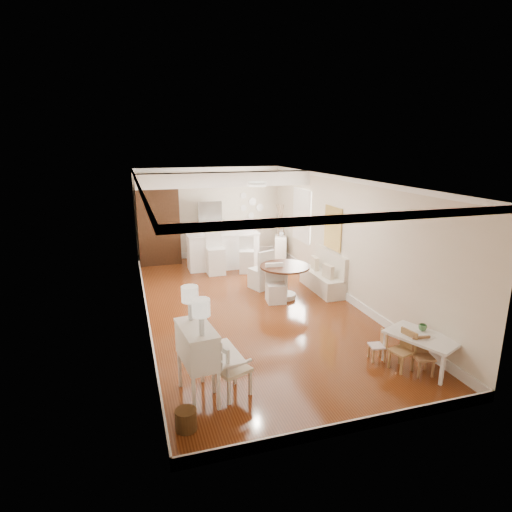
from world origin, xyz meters
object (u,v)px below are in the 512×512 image
pantry_cabinet (158,225)px  bar_stool_left (215,254)px  kids_chair_b (377,345)px  gustavian_armchair (232,367)px  slip_chair_near (276,284)px  bar_stool_right (247,255)px  kids_table (421,351)px  breakfast_counter (223,251)px  dining_table (285,282)px  fridge (222,230)px  slip_chair_far (261,269)px  secretary_bureau (198,363)px  kids_chair_a (402,350)px  wicker_basket (186,420)px  sideboard (281,248)px  kids_chair_c (423,357)px

pantry_cabinet → bar_stool_left: bearing=-49.3°
kids_chair_b → pantry_cabinet: pantry_cabinet is taller
gustavian_armchair → slip_chair_near: size_ratio=0.96×
bar_stool_right → kids_table: bearing=-62.5°
breakfast_counter → bar_stool_left: bearing=-123.0°
dining_table → bar_stool_right: 2.23m
slip_chair_near → fridge: size_ratio=0.49×
kids_table → pantry_cabinet: bearing=114.9°
slip_chair_far → fridge: size_ratio=0.55×
secretary_bureau → kids_chair_a: bearing=-9.5°
kids_table → slip_chair_near: 3.66m
gustavian_armchair → dining_table: 4.08m
wicker_basket → pantry_cabinet: 8.06m
kids_table → bar_stool_right: bar_stool_right is taller
dining_table → bar_stool_left: size_ratio=0.99×
sideboard → kids_chair_a: bearing=-73.6°
kids_chair_a → slip_chair_far: size_ratio=0.67×
gustavian_armchair → bar_stool_right: size_ratio=0.84×
gustavian_armchair → breakfast_counter: breakfast_counter is taller
breakfast_counter → kids_chair_b: bearing=-78.3°
kids_chair_c → slip_chair_far: bearing=114.7°
kids_table → slip_chair_near: bearing=110.3°
gustavian_armchair → kids_table: size_ratio=0.77×
kids_chair_a → pantry_cabinet: 8.18m
slip_chair_far → sideboard: (1.40, 2.36, -0.13)m
slip_chair_near → wicker_basket: bearing=-116.7°
bar_stool_right → fridge: (-0.33, 1.66, 0.40)m
fridge → slip_chair_far: bearing=-84.3°
kids_chair_c → sideboard: size_ratio=0.78×
breakfast_counter → wicker_basket: bearing=-106.7°
slip_chair_near → fridge: bearing=101.9°
kids_chair_c → breakfast_counter: size_ratio=0.29×
dining_table → fridge: 3.96m
secretary_bureau → slip_chair_far: secretary_bureau is taller
sideboard → secretary_bureau: bearing=-99.0°
breakfast_counter → pantry_cabinet: 2.11m
dining_table → kids_chair_a: bearing=-80.2°
slip_chair_far → fridge: 3.09m
dining_table → sideboard: size_ratio=1.49×
kids_chair_a → kids_chair_b: kids_chair_a is taller
wicker_basket → fridge: 8.31m
kids_chair_a → dining_table: (-0.63, 3.60, 0.06)m
slip_chair_near → bar_stool_right: bearing=97.3°
kids_chair_b → slip_chair_far: 4.12m
dining_table → pantry_cabinet: pantry_cabinet is taller
sideboard → fridge: bearing=178.1°
kids_chair_c → dining_table: 3.93m
secretary_bureau → wicker_basket: secretary_bureau is taller
gustavian_armchair → bar_stool_left: 5.87m
kids_chair_b → bar_stool_left: 5.76m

